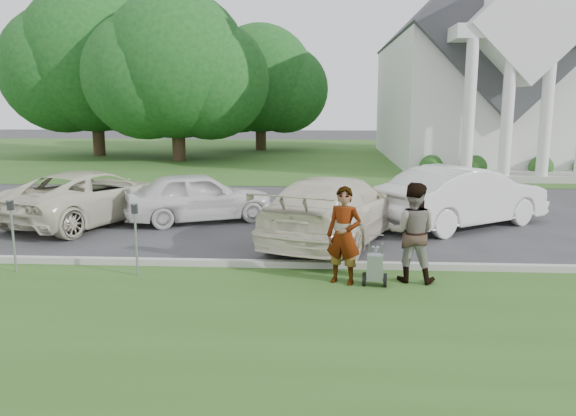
# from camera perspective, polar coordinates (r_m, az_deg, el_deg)

# --- Properties ---
(ground) EXTENTS (120.00, 120.00, 0.00)m
(ground) POSITION_cam_1_polar(r_m,az_deg,el_deg) (11.20, 1.39, -6.93)
(ground) COLOR #333335
(ground) RESTS_ON ground
(grass_strip) EXTENTS (80.00, 7.00, 0.01)m
(grass_strip) POSITION_cam_1_polar(r_m,az_deg,el_deg) (8.39, 0.66, -13.09)
(grass_strip) COLOR #31561D
(grass_strip) RESTS_ON ground
(church_lawn) EXTENTS (80.00, 30.00, 0.01)m
(church_lawn) POSITION_cam_1_polar(r_m,az_deg,el_deg) (37.82, 2.82, 5.51)
(church_lawn) COLOR #31561D
(church_lawn) RESTS_ON ground
(curb) EXTENTS (80.00, 0.18, 0.15)m
(curb) POSITION_cam_1_polar(r_m,az_deg,el_deg) (11.70, 1.48, -5.77)
(curb) COLOR #9E9E93
(curb) RESTS_ON ground
(church) EXTENTS (9.19, 19.00, 24.10)m
(church) POSITION_cam_1_polar(r_m,az_deg,el_deg) (34.97, 18.24, 14.32)
(church) COLOR white
(church) RESTS_ON ground
(tree_left) EXTENTS (10.63, 8.40, 9.71)m
(tree_left) POSITION_cam_1_polar(r_m,az_deg,el_deg) (33.76, -11.31, 13.38)
(tree_left) COLOR #332316
(tree_left) RESTS_ON ground
(tree_far) EXTENTS (11.64, 9.20, 10.73)m
(tree_far) POSITION_cam_1_polar(r_m,az_deg,el_deg) (38.52, -19.11, 13.52)
(tree_far) COLOR #332316
(tree_far) RESTS_ON ground
(tree_back) EXTENTS (9.61, 7.60, 8.89)m
(tree_back) POSITION_cam_1_polar(r_m,az_deg,el_deg) (40.92, -2.84, 12.52)
(tree_back) COLOR #332316
(tree_back) RESTS_ON ground
(striping_cart) EXTENTS (0.48, 0.92, 0.83)m
(striping_cart) POSITION_cam_1_polar(r_m,az_deg,el_deg) (10.61, 8.82, -6.05)
(striping_cart) COLOR black
(striping_cart) RESTS_ON ground
(person_left) EXTENTS (0.79, 0.66, 1.85)m
(person_left) POSITION_cam_1_polar(r_m,az_deg,el_deg) (10.56, 5.69, -2.87)
(person_left) COLOR #999999
(person_left) RESTS_ON ground
(person_right) EXTENTS (1.06, 0.91, 1.91)m
(person_right) POSITION_cam_1_polar(r_m,az_deg,el_deg) (10.89, 12.51, -2.49)
(person_right) COLOR #999999
(person_right) RESTS_ON ground
(parking_meter_near) EXTENTS (0.11, 0.10, 1.47)m
(parking_meter_near) POSITION_cam_1_polar(r_m,az_deg,el_deg) (11.36, -15.23, -2.22)
(parking_meter_near) COLOR gray
(parking_meter_near) RESTS_ON ground
(parking_meter_far) EXTENTS (0.11, 0.10, 1.50)m
(parking_meter_far) POSITION_cam_1_polar(r_m,az_deg,el_deg) (12.47, -26.21, -1.75)
(parking_meter_far) COLOR gray
(parking_meter_far) RESTS_ON ground
(car_a) EXTENTS (4.42, 5.93, 1.50)m
(car_a) POSITION_cam_1_polar(r_m,az_deg,el_deg) (17.01, -19.15, 1.14)
(car_a) COLOR beige
(car_a) RESTS_ON ground
(car_b) EXTENTS (4.57, 3.24, 1.45)m
(car_b) POSITION_cam_1_polar(r_m,az_deg,el_deg) (16.36, -9.03, 1.16)
(car_b) COLOR silver
(car_b) RESTS_ON ground
(car_c) EXTENTS (4.10, 6.05, 1.63)m
(car_c) POSITION_cam_1_polar(r_m,az_deg,el_deg) (13.79, 4.73, -0.13)
(car_c) COLOR beige
(car_c) RESTS_ON ground
(car_d) EXTENTS (5.21, 4.33, 1.68)m
(car_d) POSITION_cam_1_polar(r_m,az_deg,el_deg) (16.22, 17.43, 1.14)
(car_d) COLOR silver
(car_d) RESTS_ON ground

